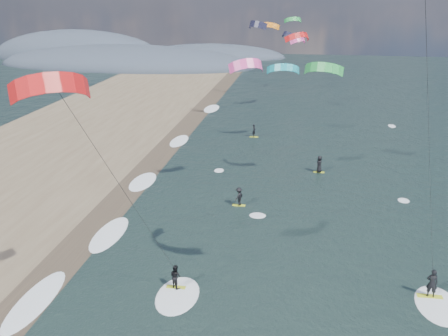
# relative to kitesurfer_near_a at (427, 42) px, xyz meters

# --- Properties ---
(wet_sand_strip) EXTENTS (3.00, 240.00, 0.00)m
(wet_sand_strip) POSITION_rel_kitesurfer_near_a_xyz_m (-20.77, 4.71, -15.57)
(wet_sand_strip) COLOR #382D23
(wet_sand_strip) RESTS_ON ground
(coastal_hills) EXTENTS (80.00, 41.00, 15.00)m
(coastal_hills) POSITION_rel_kitesurfer_near_a_xyz_m (-53.61, 102.57, -15.58)
(coastal_hills) COLOR #3D4756
(coastal_hills) RESTS_ON ground
(kitesurfer_near_a) EXTENTS (8.01, 9.45, 19.88)m
(kitesurfer_near_a) POSITION_rel_kitesurfer_near_a_xyz_m (0.00, 0.00, 0.00)
(kitesurfer_near_a) COLOR #B9C623
(kitesurfer_near_a) RESTS_ON ground
(kitesurfer_near_b) EXTENTS (6.95, 8.94, 14.84)m
(kitesurfer_near_b) POSITION_rel_kitesurfer_near_a_xyz_m (-14.59, -0.76, -6.12)
(kitesurfer_near_b) COLOR #B9C623
(kitesurfer_near_b) RESTS_ON ground
(far_kitesurfers) EXTENTS (9.05, 22.26, 1.79)m
(far_kitesurfers) POSITION_rel_kitesurfer_near_a_xyz_m (-7.69, 23.72, -14.72)
(far_kitesurfers) COLOR #B9C623
(far_kitesurfers) RESTS_ON ground
(bg_kite_field) EXTENTS (11.70, 70.43, 5.36)m
(bg_kite_field) POSITION_rel_kitesurfer_near_a_xyz_m (-7.85, 51.50, -4.42)
(bg_kite_field) COLOR teal
(bg_kite_field) RESTS_ON ground
(shoreline_surf) EXTENTS (2.40, 79.40, 0.11)m
(shoreline_surf) POSITION_rel_kitesurfer_near_a_xyz_m (-19.57, 9.46, -15.58)
(shoreline_surf) COLOR white
(shoreline_surf) RESTS_ON ground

